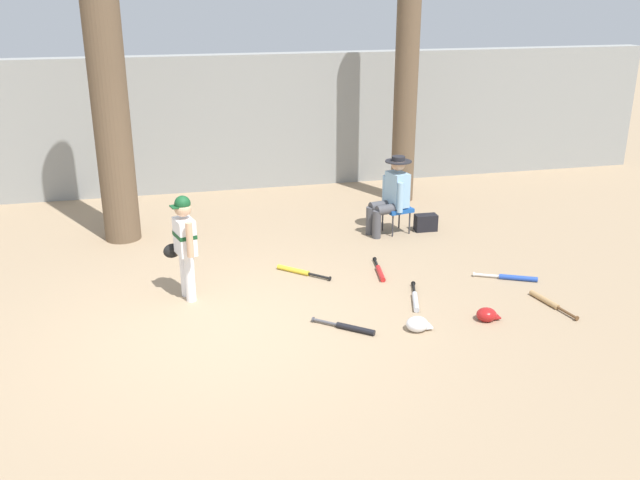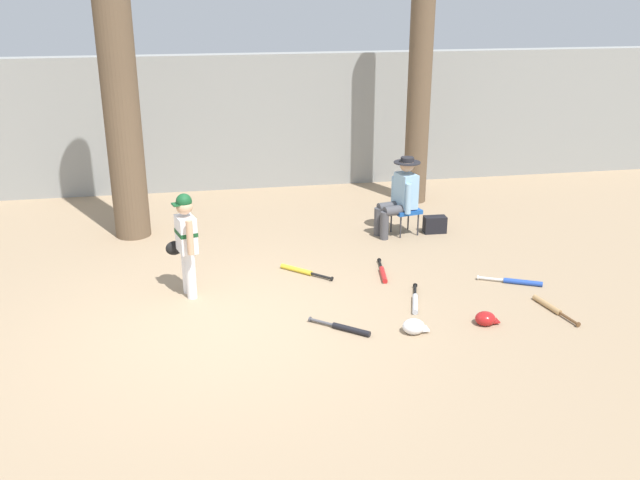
{
  "view_description": "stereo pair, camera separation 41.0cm",
  "coord_description": "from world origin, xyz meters",
  "px_view_note": "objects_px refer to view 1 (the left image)",
  "views": [
    {
      "loc": [
        -0.62,
        -6.98,
        3.63
      ],
      "look_at": [
        1.18,
        0.61,
        0.75
      ],
      "focal_mm": 39.17,
      "sensor_mm": 36.0,
      "label": 1
    },
    {
      "loc": [
        -0.22,
        -7.06,
        3.63
      ],
      "look_at": [
        1.18,
        0.61,
        0.75
      ],
      "focal_mm": 39.17,
      "sensor_mm": 36.0,
      "label": 2
    }
  ],
  "objects_px": {
    "bat_red_barrel": "(380,272)",
    "bat_aluminum_silver": "(415,300)",
    "tree_behind_spectator": "(406,77)",
    "handbag_beside_stool": "(426,223)",
    "tree_near_player": "(109,91)",
    "batting_helmet_white": "(417,324)",
    "batting_helmet_red": "(487,315)",
    "young_ballplayer": "(184,241)",
    "folding_stool": "(396,210)",
    "bat_blue_youth": "(513,278)",
    "seated_spectator": "(392,193)",
    "bat_black_composite": "(351,328)",
    "bat_wood_tan": "(548,302)",
    "bat_yellow_trainer": "(297,271)"
  },
  "relations": [
    {
      "from": "bat_aluminum_silver",
      "to": "batting_helmet_red",
      "type": "height_order",
      "value": "batting_helmet_red"
    },
    {
      "from": "tree_near_player",
      "to": "batting_helmet_red",
      "type": "height_order",
      "value": "tree_near_player"
    },
    {
      "from": "bat_wood_tan",
      "to": "batting_helmet_red",
      "type": "relative_size",
      "value": 2.87
    },
    {
      "from": "bat_aluminum_silver",
      "to": "batting_helmet_red",
      "type": "bearing_deg",
      "value": -45.89
    },
    {
      "from": "young_ballplayer",
      "to": "bat_blue_youth",
      "type": "relative_size",
      "value": 1.73
    },
    {
      "from": "seated_spectator",
      "to": "bat_black_composite",
      "type": "bearing_deg",
      "value": -116.41
    },
    {
      "from": "bat_yellow_trainer",
      "to": "tree_near_player",
      "type": "bearing_deg",
      "value": 139.81
    },
    {
      "from": "young_ballplayer",
      "to": "bat_blue_youth",
      "type": "distance_m",
      "value": 4.23
    },
    {
      "from": "tree_near_player",
      "to": "young_ballplayer",
      "type": "bearing_deg",
      "value": -70.78
    },
    {
      "from": "tree_behind_spectator",
      "to": "bat_red_barrel",
      "type": "distance_m",
      "value": 4.06
    },
    {
      "from": "tree_near_player",
      "to": "batting_helmet_white",
      "type": "height_order",
      "value": "tree_near_player"
    },
    {
      "from": "folding_stool",
      "to": "batting_helmet_red",
      "type": "relative_size",
      "value": 1.73
    },
    {
      "from": "bat_wood_tan",
      "to": "bat_red_barrel",
      "type": "bearing_deg",
      "value": 141.27
    },
    {
      "from": "bat_red_barrel",
      "to": "bat_aluminum_silver",
      "type": "bearing_deg",
      "value": -80.75
    },
    {
      "from": "tree_behind_spectator",
      "to": "handbag_beside_stool",
      "type": "bearing_deg",
      "value": -96.76
    },
    {
      "from": "bat_blue_youth",
      "to": "batting_helmet_white",
      "type": "bearing_deg",
      "value": -149.04
    },
    {
      "from": "bat_wood_tan",
      "to": "bat_red_barrel",
      "type": "height_order",
      "value": "same"
    },
    {
      "from": "young_ballplayer",
      "to": "seated_spectator",
      "type": "xyz_separation_m",
      "value": [
        3.17,
        1.66,
        -0.1
      ]
    },
    {
      "from": "young_ballplayer",
      "to": "handbag_beside_stool",
      "type": "xyz_separation_m",
      "value": [
        3.75,
        1.64,
        -0.61
      ]
    },
    {
      "from": "tree_behind_spectator",
      "to": "bat_black_composite",
      "type": "height_order",
      "value": "tree_behind_spectator"
    },
    {
      "from": "batting_helmet_red",
      "to": "folding_stool",
      "type": "bearing_deg",
      "value": 90.37
    },
    {
      "from": "handbag_beside_stool",
      "to": "young_ballplayer",
      "type": "bearing_deg",
      "value": -156.32
    },
    {
      "from": "folding_stool",
      "to": "bat_red_barrel",
      "type": "xyz_separation_m",
      "value": [
        -0.75,
        -1.52,
        -0.33
      ]
    },
    {
      "from": "seated_spectator",
      "to": "bat_yellow_trainer",
      "type": "height_order",
      "value": "seated_spectator"
    },
    {
      "from": "batting_helmet_red",
      "to": "batting_helmet_white",
      "type": "relative_size",
      "value": 0.94
    },
    {
      "from": "tree_near_player",
      "to": "bat_wood_tan",
      "type": "relative_size",
      "value": 6.51
    },
    {
      "from": "seated_spectator",
      "to": "batting_helmet_white",
      "type": "xyz_separation_m",
      "value": [
        -0.74,
        -3.12,
        -0.57
      ]
    },
    {
      "from": "seated_spectator",
      "to": "bat_aluminum_silver",
      "type": "height_order",
      "value": "seated_spectator"
    },
    {
      "from": "bat_aluminum_silver",
      "to": "bat_yellow_trainer",
      "type": "xyz_separation_m",
      "value": [
        -1.21,
        1.2,
        -0.0
      ]
    },
    {
      "from": "young_ballplayer",
      "to": "folding_stool",
      "type": "relative_size",
      "value": 2.75
    },
    {
      "from": "seated_spectator",
      "to": "bat_black_composite",
      "type": "height_order",
      "value": "seated_spectator"
    },
    {
      "from": "young_ballplayer",
      "to": "folding_stool",
      "type": "height_order",
      "value": "young_ballplayer"
    },
    {
      "from": "handbag_beside_stool",
      "to": "bat_wood_tan",
      "type": "height_order",
      "value": "handbag_beside_stool"
    },
    {
      "from": "tree_behind_spectator",
      "to": "folding_stool",
      "type": "distance_m",
      "value": 2.51
    },
    {
      "from": "handbag_beside_stool",
      "to": "bat_red_barrel",
      "type": "relative_size",
      "value": 0.46
    },
    {
      "from": "young_ballplayer",
      "to": "bat_blue_youth",
      "type": "bearing_deg",
      "value": -5.91
    },
    {
      "from": "bat_wood_tan",
      "to": "bat_blue_youth",
      "type": "relative_size",
      "value": 1.04
    },
    {
      "from": "batting_helmet_red",
      "to": "bat_red_barrel",
      "type": "bearing_deg",
      "value": 116.24
    },
    {
      "from": "tree_near_player",
      "to": "bat_yellow_trainer",
      "type": "bearing_deg",
      "value": -40.19
    },
    {
      "from": "folding_stool",
      "to": "bat_red_barrel",
      "type": "distance_m",
      "value": 1.73
    },
    {
      "from": "tree_behind_spectator",
      "to": "young_ballplayer",
      "type": "height_order",
      "value": "tree_behind_spectator"
    },
    {
      "from": "bat_black_composite",
      "to": "batting_helmet_white",
      "type": "bearing_deg",
      "value": -12.88
    },
    {
      "from": "tree_near_player",
      "to": "bat_yellow_trainer",
      "type": "relative_size",
      "value": 8.17
    },
    {
      "from": "tree_behind_spectator",
      "to": "bat_yellow_trainer",
      "type": "height_order",
      "value": "tree_behind_spectator"
    },
    {
      "from": "seated_spectator",
      "to": "handbag_beside_stool",
      "type": "distance_m",
      "value": 0.77
    },
    {
      "from": "batting_helmet_white",
      "to": "bat_wood_tan",
      "type": "bearing_deg",
      "value": 8.61
    },
    {
      "from": "tree_behind_spectator",
      "to": "bat_red_barrel",
      "type": "height_order",
      "value": "tree_behind_spectator"
    },
    {
      "from": "young_ballplayer",
      "to": "seated_spectator",
      "type": "relative_size",
      "value": 1.09
    },
    {
      "from": "bat_aluminum_silver",
      "to": "bat_blue_youth",
      "type": "relative_size",
      "value": 1.02
    },
    {
      "from": "tree_near_player",
      "to": "tree_behind_spectator",
      "type": "relative_size",
      "value": 1.07
    }
  ]
}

